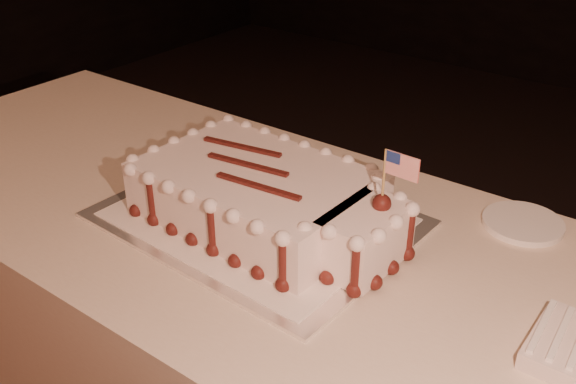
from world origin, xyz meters
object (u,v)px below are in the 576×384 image
Objects in this scene: side_plate at (523,223)px; sheet_cake at (268,198)px; cake_board at (257,219)px; banquet_table at (303,379)px.

sheet_cake is at bearing -143.27° from side_plate.
sheet_cake reaches higher than side_plate.
sheet_cake is at bearing 0.14° from cake_board.
side_plate is (0.32, 0.31, 0.38)m from banquet_table.
side_plate reaches higher than banquet_table.
side_plate is (0.45, 0.31, 0.00)m from cake_board.
sheet_cake reaches higher than cake_board.
cake_board is at bearing 177.80° from sheet_cake.
banquet_table is at bearing -136.21° from side_plate.
banquet_table is 3.96× the size of cake_board.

